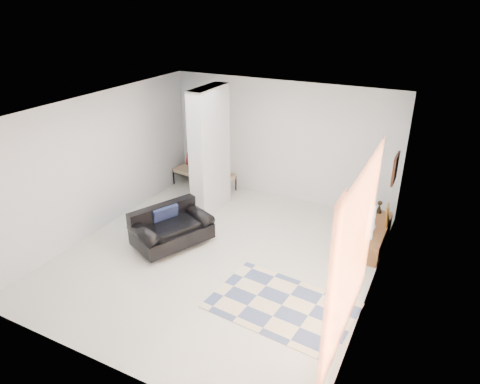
% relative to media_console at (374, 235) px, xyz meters
% --- Properties ---
extents(floor, '(6.00, 6.00, 0.00)m').
position_rel_media_console_xyz_m(floor, '(-2.52, -1.70, -0.21)').
color(floor, silver).
rests_on(floor, ground).
extents(ceiling, '(6.00, 6.00, 0.00)m').
position_rel_media_console_xyz_m(ceiling, '(-2.52, -1.70, 2.59)').
color(ceiling, white).
rests_on(ceiling, wall_back).
extents(wall_back, '(6.00, 0.00, 6.00)m').
position_rel_media_console_xyz_m(wall_back, '(-2.52, 1.30, 1.19)').
color(wall_back, silver).
rests_on(wall_back, ground).
extents(wall_front, '(6.00, 0.00, 6.00)m').
position_rel_media_console_xyz_m(wall_front, '(-2.52, -4.70, 1.19)').
color(wall_front, silver).
rests_on(wall_front, ground).
extents(wall_left, '(0.00, 6.00, 6.00)m').
position_rel_media_console_xyz_m(wall_left, '(-5.27, -1.70, 1.19)').
color(wall_left, silver).
rests_on(wall_left, ground).
extents(wall_right, '(0.00, 6.00, 6.00)m').
position_rel_media_console_xyz_m(wall_right, '(0.23, -1.70, 1.19)').
color(wall_right, silver).
rests_on(wall_right, ground).
extents(partition_column, '(0.35, 1.20, 2.80)m').
position_rel_media_console_xyz_m(partition_column, '(-3.62, -0.10, 1.19)').
color(partition_column, silver).
rests_on(partition_column, floor).
extents(hallway_door, '(0.85, 0.06, 2.04)m').
position_rel_media_console_xyz_m(hallway_door, '(-4.62, 1.26, 0.81)').
color(hallway_door, white).
rests_on(hallway_door, floor).
extents(curtain, '(0.00, 2.55, 2.55)m').
position_rel_media_console_xyz_m(curtain, '(0.15, -2.85, 1.24)').
color(curtain, '#FF8143').
rests_on(curtain, wall_right).
extents(wall_art, '(0.04, 0.45, 0.55)m').
position_rel_media_console_xyz_m(wall_art, '(0.20, -0.00, 1.44)').
color(wall_art, '#33170D').
rests_on(wall_art, wall_right).
extents(media_console, '(0.45, 1.59, 0.80)m').
position_rel_media_console_xyz_m(media_console, '(0.00, 0.00, 0.00)').
color(media_console, brown).
rests_on(media_console, floor).
extents(loveseat, '(1.38, 1.69, 0.76)m').
position_rel_media_console_xyz_m(loveseat, '(-3.58, -1.77, 0.15)').
color(loveseat, silver).
rests_on(loveseat, floor).
extents(daybed, '(1.66, 0.90, 0.77)m').
position_rel_media_console_xyz_m(daybed, '(-4.44, 0.93, 0.22)').
color(daybed, black).
rests_on(daybed, floor).
extents(area_rug, '(2.34, 1.68, 0.01)m').
position_rel_media_console_xyz_m(area_rug, '(-0.92, -2.53, -0.20)').
color(area_rug, beige).
rests_on(area_rug, floor).
extents(cylinder_lamp, '(0.12, 0.12, 0.66)m').
position_rel_media_console_xyz_m(cylinder_lamp, '(-0.02, -0.50, 0.52)').
color(cylinder_lamp, silver).
rests_on(cylinder_lamp, media_console).
extents(bronze_figurine, '(0.14, 0.14, 0.26)m').
position_rel_media_console_xyz_m(bronze_figurine, '(-0.05, 0.65, 0.33)').
color(bronze_figurine, black).
rests_on(bronze_figurine, media_console).
extents(vase, '(0.20, 0.20, 0.19)m').
position_rel_media_console_xyz_m(vase, '(-0.05, -0.14, 0.29)').
color(vase, silver).
rests_on(vase, media_console).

